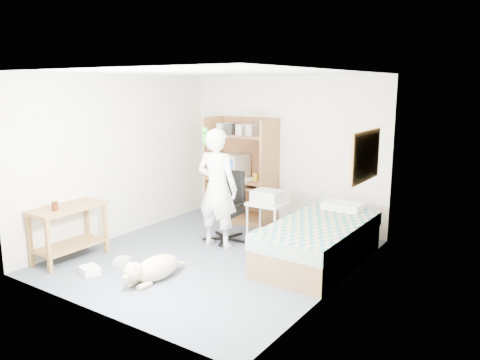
% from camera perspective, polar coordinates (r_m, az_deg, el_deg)
% --- Properties ---
extents(floor, '(4.00, 4.00, 0.00)m').
position_cam_1_polar(floor, '(6.62, -3.16, -9.25)').
color(floor, '#434B5B').
rests_on(floor, ground).
extents(wall_back, '(3.60, 0.02, 2.50)m').
position_cam_1_polar(wall_back, '(7.95, 5.52, 3.54)').
color(wall_back, beige).
rests_on(wall_back, floor).
extents(wall_right, '(0.02, 4.00, 2.50)m').
position_cam_1_polar(wall_right, '(5.40, 12.07, -0.42)').
color(wall_right, beige).
rests_on(wall_right, floor).
extents(wall_left, '(0.02, 4.00, 2.50)m').
position_cam_1_polar(wall_left, '(7.50, -14.28, 2.76)').
color(wall_left, beige).
rests_on(wall_left, floor).
extents(ceiling, '(3.60, 4.00, 0.02)m').
position_cam_1_polar(ceiling, '(6.19, -3.42, 12.93)').
color(ceiling, white).
rests_on(ceiling, wall_back).
extents(computer_hutch, '(1.20, 0.63, 1.80)m').
position_cam_1_polar(computer_hutch, '(8.15, 0.26, 0.74)').
color(computer_hutch, brown).
rests_on(computer_hutch, floor).
extents(bed, '(1.02, 2.02, 0.66)m').
position_cam_1_polar(bed, '(6.39, 9.64, -7.42)').
color(bed, brown).
rests_on(bed, floor).
extents(side_desk, '(0.50, 1.00, 0.75)m').
position_cam_1_polar(side_desk, '(6.74, -20.18, -5.15)').
color(side_desk, brown).
rests_on(side_desk, floor).
extents(corkboard, '(0.04, 0.94, 0.66)m').
position_cam_1_polar(corkboard, '(6.21, 15.07, 2.84)').
color(corkboard, olive).
rests_on(corkboard, wall_right).
extents(office_chair, '(0.59, 0.59, 1.05)m').
position_cam_1_polar(office_chair, '(7.17, -1.63, -4.43)').
color(office_chair, black).
rests_on(office_chair, floor).
extents(person, '(0.67, 0.47, 1.75)m').
position_cam_1_polar(person, '(6.78, -2.80, -1.03)').
color(person, white).
rests_on(person, floor).
extents(parrot, '(0.13, 0.23, 0.35)m').
position_cam_1_polar(parrot, '(6.79, -4.14, 5.18)').
color(parrot, '#198313').
rests_on(parrot, person).
extents(dog, '(0.35, 0.98, 0.37)m').
position_cam_1_polar(dog, '(5.87, -10.51, -10.54)').
color(dog, '#C7B186').
rests_on(dog, floor).
extents(printer_cart, '(0.54, 0.43, 0.64)m').
position_cam_1_polar(printer_cart, '(6.99, 3.32, -4.44)').
color(printer_cart, silver).
rests_on(printer_cart, floor).
extents(printer, '(0.42, 0.32, 0.18)m').
position_cam_1_polar(printer, '(6.91, 3.35, -2.00)').
color(printer, '#B9B9B4').
rests_on(printer, printer_cart).
extents(crt_monitor, '(0.46, 0.48, 0.39)m').
position_cam_1_polar(crt_monitor, '(8.23, -0.73, 1.85)').
color(crt_monitor, beige).
rests_on(crt_monitor, computer_hutch).
extents(keyboard, '(0.47, 0.21, 0.03)m').
position_cam_1_polar(keyboard, '(8.06, -0.36, -0.49)').
color(keyboard, beige).
rests_on(keyboard, computer_hutch).
extents(pencil_cup, '(0.08, 0.08, 0.12)m').
position_cam_1_polar(pencil_cup, '(7.90, 1.90, 0.38)').
color(pencil_cup, yellow).
rests_on(pencil_cup, computer_hutch).
extents(drink_glass, '(0.08, 0.08, 0.12)m').
position_cam_1_polar(drink_glass, '(6.50, -21.65, -2.96)').
color(drink_glass, '#3B1809').
rests_on(drink_glass, side_desk).
extents(floor_box_a, '(0.30, 0.26, 0.10)m').
position_cam_1_polar(floor_box_a, '(6.29, -17.85, -10.45)').
color(floor_box_a, white).
rests_on(floor_box_a, floor).
extents(floor_box_b, '(0.25, 0.27, 0.08)m').
position_cam_1_polar(floor_box_b, '(6.51, -14.14, -9.58)').
color(floor_box_b, '#B6B6B1').
rests_on(floor_box_b, floor).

